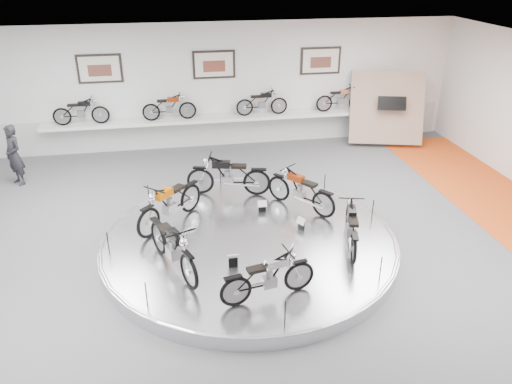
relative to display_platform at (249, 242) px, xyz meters
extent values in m
plane|color=#525255|center=(0.00, -0.30, -0.15)|extent=(16.00, 16.00, 0.00)
plane|color=white|center=(0.00, -0.30, 3.85)|extent=(16.00, 16.00, 0.00)
plane|color=silver|center=(0.00, 6.70, 1.85)|extent=(16.00, 0.00, 16.00)
cube|color=#BCBCBA|center=(0.00, 6.68, 0.40)|extent=(15.68, 0.04, 1.10)
cylinder|color=silver|center=(0.00, 0.00, 0.00)|extent=(6.40, 6.40, 0.30)
torus|color=#B2B2BA|center=(0.00, 0.00, 0.12)|extent=(6.40, 6.40, 0.10)
cube|color=silver|center=(0.00, 6.40, 0.85)|extent=(11.00, 0.55, 0.10)
cube|color=beige|center=(-3.50, 6.66, 2.55)|extent=(1.35, 0.06, 0.88)
cube|color=beige|center=(0.00, 6.66, 2.55)|extent=(1.35, 0.06, 0.88)
cube|color=beige|center=(3.50, 6.66, 2.55)|extent=(1.35, 0.06, 0.88)
cube|color=gray|center=(5.60, 5.80, 1.10)|extent=(2.56, 1.52, 2.30)
imported|color=black|center=(-5.82, 4.53, 0.71)|extent=(0.72, 0.74, 1.71)
camera|label=1|loc=(-1.51, -9.26, 5.76)|focal=35.00mm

